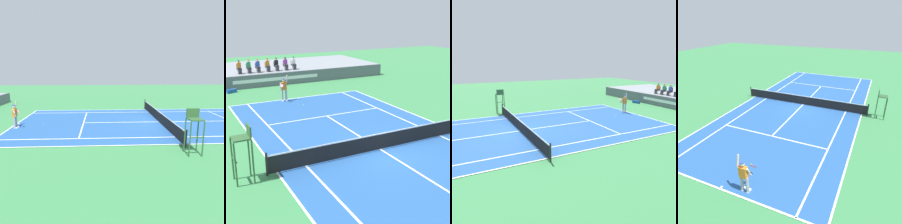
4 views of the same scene
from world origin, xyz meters
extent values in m
plane|color=#387F47|center=(0.00, 0.00, 0.00)|extent=(80.00, 80.00, 0.00)
cube|color=#235193|center=(0.00, 0.00, 0.01)|extent=(10.98, 23.78, 0.02)
cube|color=white|center=(0.00, 11.89, 0.02)|extent=(10.98, 0.10, 0.01)
cube|color=white|center=(-5.49, 0.00, 0.02)|extent=(0.10, 23.78, 0.01)
cube|color=white|center=(5.49, 0.00, 0.02)|extent=(0.10, 23.78, 0.01)
cube|color=white|center=(-4.11, 0.00, 0.02)|extent=(0.10, 23.78, 0.01)
cube|color=white|center=(4.11, 0.00, 0.02)|extent=(0.10, 23.78, 0.01)
cube|color=white|center=(0.00, 6.40, 0.02)|extent=(8.22, 0.10, 0.01)
cube|color=white|center=(0.00, 0.00, 0.02)|extent=(0.10, 12.80, 0.01)
cube|color=white|center=(0.00, 11.79, 0.02)|extent=(0.10, 0.20, 0.01)
cylinder|color=black|center=(-5.94, 0.00, 0.54)|extent=(0.10, 0.10, 1.07)
cylinder|color=black|center=(5.94, 0.00, 0.54)|extent=(0.10, 0.10, 1.07)
cube|color=black|center=(0.00, 0.00, 0.48)|extent=(11.78, 0.02, 0.84)
cube|color=white|center=(0.00, 0.00, 0.90)|extent=(11.78, 0.03, 0.06)
cylinder|color=#9E9EA3|center=(-1.11, 11.50, 0.46)|extent=(0.15, 0.15, 0.92)
cylinder|color=#9E9EA3|center=(-1.43, 11.51, 0.46)|extent=(0.15, 0.15, 0.92)
cube|color=white|center=(-1.12, 11.44, 0.05)|extent=(0.12, 0.28, 0.10)
cube|color=white|center=(-1.44, 11.45, 0.05)|extent=(0.12, 0.28, 0.10)
cube|color=orange|center=(-1.27, 11.50, 1.22)|extent=(0.40, 0.24, 0.60)
sphere|color=beige|center=(-1.27, 11.50, 1.69)|extent=(0.22, 0.22, 0.22)
cylinder|color=#2D4CA8|center=(-1.27, 11.50, 1.78)|extent=(0.21, 0.21, 0.06)
cylinder|color=beige|center=(-1.02, 11.47, 1.78)|extent=(0.09, 0.21, 0.61)
cylinder|color=beige|center=(-1.54, 11.41, 1.24)|extent=(0.09, 0.33, 0.56)
cylinder|color=black|center=(-1.58, 11.29, 1.11)|extent=(0.04, 0.19, 0.25)
torus|color=red|center=(-1.58, 11.11, 1.37)|extent=(0.31, 0.20, 0.26)
cylinder|color=silver|center=(-1.58, 11.11, 1.37)|extent=(0.27, 0.16, 0.22)
sphere|color=#D1E533|center=(-0.39, 9.68, 0.03)|extent=(0.07, 0.07, 0.07)
cylinder|color=#2D562D|center=(-7.27, -0.35, 0.95)|extent=(0.07, 0.07, 1.90)
cylinder|color=#2D562D|center=(-7.27, 0.35, 0.95)|extent=(0.07, 0.07, 1.90)
cylinder|color=#2D562D|center=(-6.57, -0.35, 0.95)|extent=(0.07, 0.07, 1.90)
cylinder|color=#2D562D|center=(-6.57, 0.35, 0.95)|extent=(0.07, 0.07, 1.90)
cube|color=#2D562D|center=(-6.92, 0.00, 1.93)|extent=(0.70, 0.70, 0.06)
cube|color=#2D562D|center=(-6.57, 0.00, 2.20)|extent=(0.06, 0.70, 0.48)
cube|color=#2D562D|center=(-7.24, 0.00, 1.04)|extent=(0.10, 0.70, 0.04)
camera|label=1|loc=(-17.53, 4.90, 4.58)|focal=34.30mm
camera|label=2|loc=(-9.11, -12.65, 6.78)|focal=52.32mm
camera|label=3|loc=(16.03, -4.33, 5.31)|focal=35.72mm
camera|label=4|loc=(-6.37, 17.62, 7.86)|focal=33.32mm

